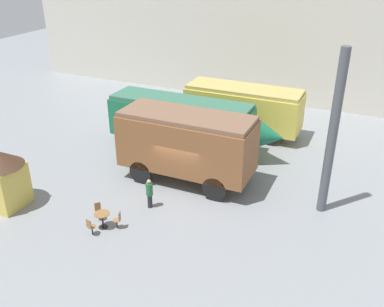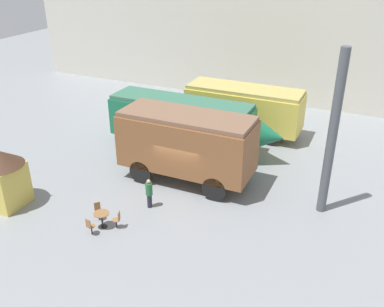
{
  "view_description": "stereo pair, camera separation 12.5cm",
  "coord_description": "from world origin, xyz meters",
  "px_view_note": "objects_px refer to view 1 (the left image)",
  "views": [
    {
      "loc": [
        8.67,
        -17.91,
        11.79
      ],
      "look_at": [
        0.17,
        1.0,
        1.6
      ],
      "focal_mm": 40.0,
      "sensor_mm": 36.0,
      "label": 1
    },
    {
      "loc": [
        8.79,
        -17.85,
        11.79
      ],
      "look_at": [
        0.17,
        1.0,
        1.6
      ],
      "focal_mm": 40.0,
      "sensor_mm": 36.0,
      "label": 2
    }
  ],
  "objects_px": {
    "streamlined_locomotive": "(192,122)",
    "passenger_coach_wooden": "(187,142)",
    "passenger_coach_vintage": "(243,107)",
    "cafe_chair_0": "(118,219)",
    "cafe_table_near": "(102,217)",
    "ticket_kiosk": "(2,175)",
    "visitor_person": "(149,193)"
  },
  "relations": [
    {
      "from": "passenger_coach_wooden",
      "to": "cafe_table_near",
      "type": "height_order",
      "value": "passenger_coach_wooden"
    },
    {
      "from": "streamlined_locomotive",
      "to": "passenger_coach_wooden",
      "type": "bearing_deg",
      "value": -69.95
    },
    {
      "from": "passenger_coach_vintage",
      "to": "cafe_chair_0",
      "type": "bearing_deg",
      "value": -97.4
    },
    {
      "from": "cafe_chair_0",
      "to": "ticket_kiosk",
      "type": "bearing_deg",
      "value": -13.99
    },
    {
      "from": "streamlined_locomotive",
      "to": "ticket_kiosk",
      "type": "bearing_deg",
      "value": -121.06
    },
    {
      "from": "streamlined_locomotive",
      "to": "cafe_chair_0",
      "type": "xyz_separation_m",
      "value": [
        0.36,
        -9.04,
        -1.4
      ]
    },
    {
      "from": "passenger_coach_vintage",
      "to": "visitor_person",
      "type": "distance_m",
      "value": 10.95
    },
    {
      "from": "passenger_coach_vintage",
      "to": "visitor_person",
      "type": "height_order",
      "value": "passenger_coach_vintage"
    },
    {
      "from": "cafe_chair_0",
      "to": "passenger_coach_wooden",
      "type": "bearing_deg",
      "value": -119.97
    },
    {
      "from": "streamlined_locomotive",
      "to": "cafe_table_near",
      "type": "height_order",
      "value": "streamlined_locomotive"
    },
    {
      "from": "cafe_table_near",
      "to": "visitor_person",
      "type": "height_order",
      "value": "visitor_person"
    },
    {
      "from": "streamlined_locomotive",
      "to": "ticket_kiosk",
      "type": "height_order",
      "value": "streamlined_locomotive"
    },
    {
      "from": "passenger_coach_wooden",
      "to": "cafe_table_near",
      "type": "distance_m",
      "value": 6.11
    },
    {
      "from": "streamlined_locomotive",
      "to": "cafe_chair_0",
      "type": "height_order",
      "value": "streamlined_locomotive"
    },
    {
      "from": "streamlined_locomotive",
      "to": "passenger_coach_wooden",
      "type": "xyz_separation_m",
      "value": [
        1.34,
        -3.68,
        0.43
      ]
    },
    {
      "from": "ticket_kiosk",
      "to": "cafe_chair_0",
      "type": "bearing_deg",
      "value": 5.57
    },
    {
      "from": "cafe_chair_0",
      "to": "passenger_coach_vintage",
      "type": "bearing_deg",
      "value": -116.96
    },
    {
      "from": "streamlined_locomotive",
      "to": "visitor_person",
      "type": "xyz_separation_m",
      "value": [
        0.82,
        -6.91,
        -1.07
      ]
    },
    {
      "from": "cafe_table_near",
      "to": "visitor_person",
      "type": "distance_m",
      "value": 2.66
    },
    {
      "from": "cafe_table_near",
      "to": "cafe_chair_0",
      "type": "xyz_separation_m",
      "value": [
        0.69,
        0.25,
        -0.05
      ]
    },
    {
      "from": "visitor_person",
      "to": "streamlined_locomotive",
      "type": "bearing_deg",
      "value": 96.76
    },
    {
      "from": "streamlined_locomotive",
      "to": "ticket_kiosk",
      "type": "xyz_separation_m",
      "value": [
        -5.81,
        -9.64,
        -0.24
      ]
    },
    {
      "from": "visitor_person",
      "to": "passenger_coach_wooden",
      "type": "bearing_deg",
      "value": 80.73
    },
    {
      "from": "visitor_person",
      "to": "cafe_table_near",
      "type": "bearing_deg",
      "value": -115.8
    },
    {
      "from": "passenger_coach_vintage",
      "to": "streamlined_locomotive",
      "type": "xyz_separation_m",
      "value": [
        -2.04,
        -3.92,
        0.01
      ]
    },
    {
      "from": "passenger_coach_vintage",
      "to": "passenger_coach_wooden",
      "type": "xyz_separation_m",
      "value": [
        -0.7,
        -7.6,
        0.44
      ]
    },
    {
      "from": "cafe_table_near",
      "to": "ticket_kiosk",
      "type": "height_order",
      "value": "ticket_kiosk"
    },
    {
      "from": "ticket_kiosk",
      "to": "passenger_coach_vintage",
      "type": "bearing_deg",
      "value": 59.93
    },
    {
      "from": "cafe_chair_0",
      "to": "visitor_person",
      "type": "bearing_deg",
      "value": -121.69
    },
    {
      "from": "passenger_coach_vintage",
      "to": "cafe_chair_0",
      "type": "relative_size",
      "value": 8.91
    },
    {
      "from": "cafe_chair_0",
      "to": "visitor_person",
      "type": "relative_size",
      "value": 0.56
    },
    {
      "from": "streamlined_locomotive",
      "to": "visitor_person",
      "type": "distance_m",
      "value": 7.04
    }
  ]
}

